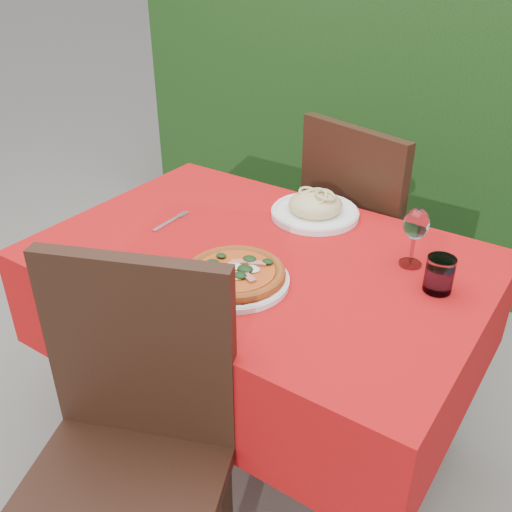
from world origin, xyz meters
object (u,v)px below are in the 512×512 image
Objects in this scene: pizza_plate at (235,275)px; wine_glass at (416,226)px; chair_far at (365,230)px; water_glass at (439,276)px; pasta_plate at (315,208)px; chair_near at (129,442)px; fork at (167,223)px.

pizza_plate is 1.87× the size of wine_glass.
water_glass is at bearing 143.09° from chair_far.
water_glass is at bearing -23.07° from pasta_plate.
chair_near is 1.00× the size of chair_far.
pasta_plate is at bearing 162.37° from wine_glass.
pasta_plate reaches higher than fork.
fork is at bearing 73.29° from chair_far.
chair_near reaches higher than fork.
chair_near reaches higher than wine_glass.
chair_far is 0.78m from fork.
wine_glass is 0.76m from fork.
pizza_plate is 1.13× the size of pasta_plate.
fork is at bearing -172.51° from water_glass.
chair_far reaches higher than water_glass.
water_glass is 0.83m from fork.
fork is at bearing 101.49° from chair_near.
pizza_plate is 0.50m from wine_glass.
pasta_plate is (-0.04, 0.90, 0.22)m from chair_near.
pasta_plate is at bearing 92.81° from pizza_plate.
water_glass is at bearing 35.85° from chair_near.
chair_far reaches higher than wine_glass.
chair_near is 0.90m from wine_glass.
water_glass is (0.47, -0.20, 0.01)m from pasta_plate.
chair_near is at bearing -57.76° from fork.
pizza_plate is 0.47m from pasta_plate.
pizza_plate is 0.52m from water_glass.
chair_near is 1.24m from chair_far.
chair_near is 5.74× the size of wine_glass.
water_glass is (0.45, 0.27, 0.02)m from pizza_plate.
pizza_plate is 0.41m from fork.
chair_near is 0.92m from pasta_plate.
pizza_plate is (-0.02, 0.43, 0.21)m from chair_near.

